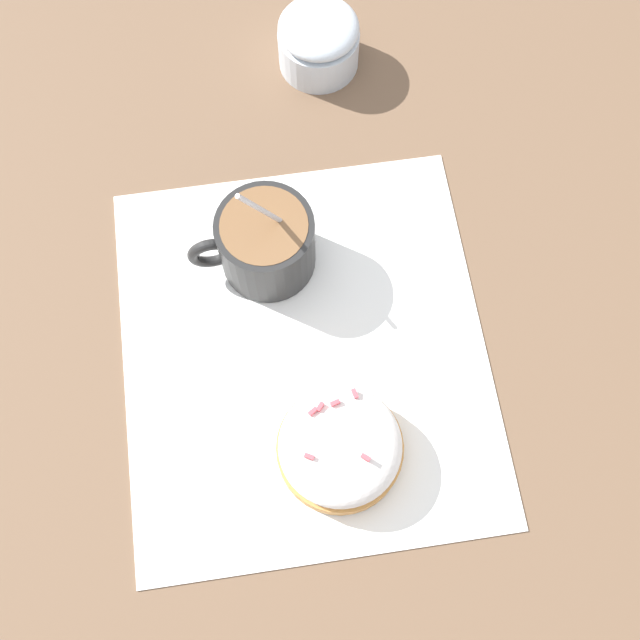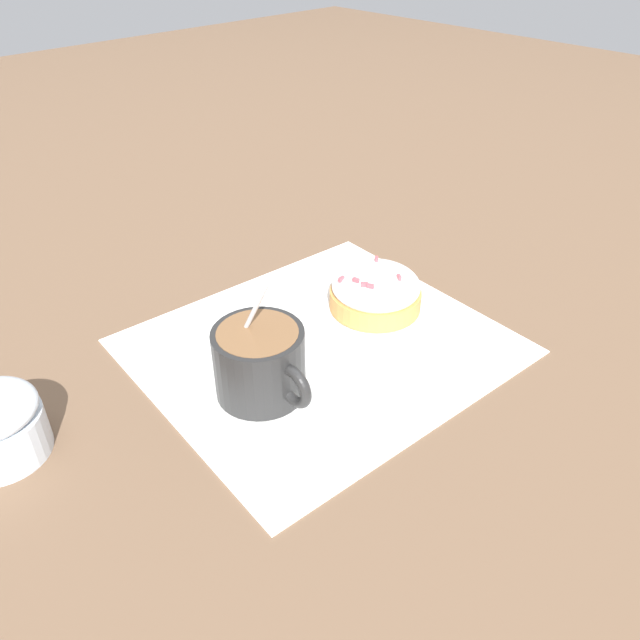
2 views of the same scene
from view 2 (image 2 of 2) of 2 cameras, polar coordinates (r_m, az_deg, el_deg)
ground_plane at (r=0.61m, az=0.12°, el=-2.47°), size 3.00×3.00×0.00m
paper_napkin at (r=0.60m, az=0.12°, el=-2.35°), size 0.35×0.31×0.00m
coffee_cup at (r=0.53m, az=-5.48°, el=-3.69°), size 0.08×0.11×0.12m
frosted_pastry at (r=0.65m, az=5.11°, el=2.73°), size 0.10×0.10×0.05m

